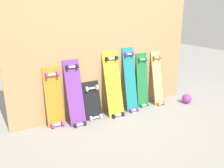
{
  "coord_description": "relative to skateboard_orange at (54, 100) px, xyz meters",
  "views": [
    {
      "loc": [
        -1.53,
        -2.75,
        1.42
      ],
      "look_at": [
        0.0,
        -0.07,
        0.44
      ],
      "focal_mm": 38.5,
      "sensor_mm": 36.0,
      "label": 1
    }
  ],
  "objects": [
    {
      "name": "rubber_ball",
      "position": [
        2.0,
        -0.29,
        -0.27
      ],
      "size": [
        0.15,
        0.15,
        0.15
      ],
      "primitive_type": "sphere",
      "color": "purple",
      "rests_on": "ground"
    },
    {
      "name": "skateboard_natural",
      "position": [
        1.59,
        -0.05,
        0.02
      ],
      "size": [
        0.17,
        0.25,
        0.87
      ],
      "color": "tan",
      "rests_on": "ground"
    },
    {
      "name": "skateboard_teal",
      "position": [
        1.09,
        -0.05,
        0.07
      ],
      "size": [
        0.18,
        0.25,
        0.97
      ],
      "color": "#197A7F",
      "rests_on": "ground"
    },
    {
      "name": "plywood_wall_panel",
      "position": [
        0.79,
        0.08,
        0.6
      ],
      "size": [
        2.66,
        0.04,
        1.9
      ],
      "primitive_type": "cube",
      "color": "tan",
      "rests_on": "ground"
    },
    {
      "name": "skateboard_purple",
      "position": [
        0.25,
        -0.07,
        0.03
      ],
      "size": [
        0.21,
        0.27,
        0.89
      ],
      "color": "#6B338C",
      "rests_on": "ground"
    },
    {
      "name": "skateboard_orange",
      "position": [
        0.0,
        0.0,
        0.0
      ],
      "size": [
        0.21,
        0.16,
        0.81
      ],
      "color": "orange",
      "rests_on": "ground"
    },
    {
      "name": "skateboard_black",
      "position": [
        0.51,
        -0.03,
        -0.13
      ],
      "size": [
        0.24,
        0.21,
        0.56
      ],
      "color": "black",
      "rests_on": "ground"
    },
    {
      "name": "skateboard_green",
      "position": [
        1.34,
        -0.01,
        0.02
      ],
      "size": [
        0.19,
        0.17,
        0.87
      ],
      "color": "#1E7238",
      "rests_on": "ground"
    },
    {
      "name": "ground_plane",
      "position": [
        0.79,
        0.01,
        -0.35
      ],
      "size": [
        12.0,
        12.0,
        0.0
      ],
      "primitive_type": "plane",
      "color": "gray"
    },
    {
      "name": "skateboard_yellow",
      "position": [
        0.81,
        -0.07,
        0.05
      ],
      "size": [
        0.23,
        0.28,
        0.93
      ],
      "color": "gold",
      "rests_on": "ground"
    }
  ]
}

